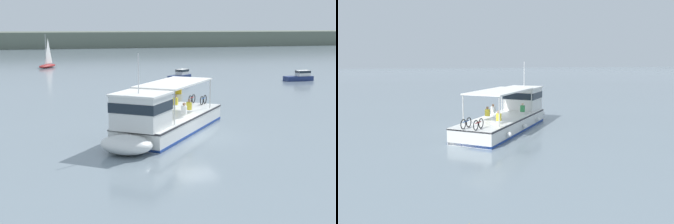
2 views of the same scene
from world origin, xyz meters
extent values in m
plane|color=gray|center=(0.00, 0.00, 0.00)|extent=(400.00, 400.00, 0.00)
cube|color=white|center=(-1.14, 1.78, 0.55)|extent=(9.33, 10.38, 1.10)
ellipsoid|color=white|center=(-5.07, -3.01, 0.55)|extent=(3.67, 3.57, 1.01)
cube|color=navy|center=(-1.14, 1.78, 0.10)|extent=(9.36, 10.40, 0.16)
cube|color=#2D2D33|center=(-1.14, 1.78, 1.02)|extent=(9.38, 10.41, 0.10)
cube|color=white|center=(-3.93, -1.62, 2.05)|extent=(3.75, 3.74, 1.90)
cube|color=#19232D|center=(-3.93, -1.62, 2.38)|extent=(3.83, 3.81, 0.56)
cube|color=white|center=(-3.93, -1.62, 3.06)|extent=(3.98, 3.96, 0.12)
cube|color=white|center=(-0.85, 2.13, 3.15)|extent=(6.53, 7.05, 0.10)
cylinder|color=silver|center=(-1.86, -1.25, 2.10)|extent=(0.08, 0.08, 2.00)
cylinder|color=silver|center=(-3.96, 0.48, 2.10)|extent=(0.08, 0.08, 2.00)
cylinder|color=silver|center=(2.26, 3.77, 2.10)|extent=(0.08, 0.08, 2.00)
cylinder|color=silver|center=(0.16, 5.50, 2.10)|extent=(0.08, 0.08, 2.00)
cylinder|color=silver|center=(-4.12, -1.85, 4.22)|extent=(0.06, 0.06, 2.20)
sphere|color=white|center=(-4.67, 0.28, 0.50)|extent=(0.36, 0.36, 0.36)
sphere|color=white|center=(-2.57, 2.83, 0.50)|extent=(0.36, 0.36, 0.36)
sphere|color=white|center=(-0.61, 5.23, 0.50)|extent=(0.36, 0.36, 0.36)
torus|color=black|center=(2.10, 5.01, 1.43)|extent=(0.47, 0.55, 0.66)
torus|color=black|center=(2.55, 5.55, 1.43)|extent=(0.47, 0.55, 0.66)
cylinder|color=#1E478C|center=(2.32, 5.28, 1.55)|extent=(0.49, 0.58, 0.06)
torus|color=black|center=(1.41, 5.58, 1.43)|extent=(0.47, 0.55, 0.66)
torus|color=black|center=(1.85, 6.12, 1.43)|extent=(0.47, 0.55, 0.66)
cylinder|color=maroon|center=(1.63, 5.85, 1.55)|extent=(0.49, 0.58, 0.06)
cube|color=yellow|center=(-0.10, 4.37, 1.56)|extent=(0.39, 0.37, 0.52)
sphere|color=#9E7051|center=(-0.10, 4.37, 1.93)|extent=(0.20, 0.20, 0.20)
cube|color=yellow|center=(0.19, 2.22, 1.56)|extent=(0.39, 0.37, 0.52)
sphere|color=#9E7051|center=(0.19, 2.22, 1.93)|extent=(0.20, 0.20, 0.20)
cube|color=white|center=(-0.57, 0.94, 1.56)|extent=(0.39, 0.37, 0.52)
sphere|color=#9E7051|center=(-0.57, 0.94, 1.93)|extent=(0.20, 0.20, 0.20)
cube|color=#338C4C|center=(-3.00, 1.03, 1.56)|extent=(0.39, 0.37, 0.52)
sphere|color=beige|center=(-3.00, 1.03, 1.93)|extent=(0.20, 0.20, 0.20)
camera|label=1|loc=(-9.89, -27.90, 6.86)|focal=51.99mm
camera|label=2|loc=(5.80, 26.30, 5.46)|focal=35.80mm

